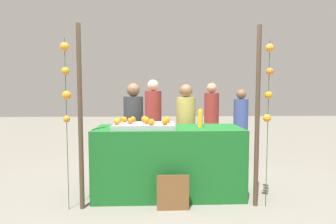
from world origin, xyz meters
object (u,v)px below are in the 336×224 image
stall_counter (168,161)px  juice_bottle (200,118)px  orange_1 (151,122)px  vendor_right (186,135)px  orange_0 (130,121)px  vendor_left (134,135)px  chalkboard_sign (173,193)px

stall_counter → juice_bottle: size_ratio=8.01×
orange_1 → vendor_right: 1.12m
orange_0 → orange_1: (0.29, -0.20, 0.00)m
juice_bottle → vendor_right: vendor_right is taller
orange_1 → juice_bottle: 0.73m
orange_1 → vendor_left: 1.00m
vendor_right → vendor_left: bearing=-178.0°
orange_0 → vendor_right: (0.83, 0.73, -0.32)m
orange_1 → chalkboard_sign: (0.26, -0.30, -0.83)m
orange_1 → juice_bottle: (0.68, 0.27, 0.02)m
orange_0 → vendor_right: size_ratio=0.05×
orange_0 → chalkboard_sign: bearing=-42.0°
stall_counter → vendor_right: (0.31, 0.68, 0.25)m
chalkboard_sign → vendor_left: vendor_left is taller
chalkboard_sign → vendor_right: (0.28, 1.23, 0.51)m
stall_counter → orange_0: orange_0 is taller
juice_bottle → vendor_right: (-0.13, 0.66, -0.34)m
orange_1 → chalkboard_sign: size_ratio=0.18×
juice_bottle → vendor_left: vendor_left is taller
stall_counter → juice_bottle: bearing=3.6°
chalkboard_sign → vendor_left: 1.42m
stall_counter → vendor_left: bearing=129.2°
chalkboard_sign → vendor_left: size_ratio=0.29×
stall_counter → chalkboard_sign: size_ratio=4.45×
orange_0 → juice_bottle: 0.97m
vendor_right → orange_1: bearing=-120.2°
vendor_left → vendor_right: size_ratio=1.01×
orange_0 → chalkboard_sign: 1.11m
vendor_left → orange_1: bearing=-71.3°
chalkboard_sign → vendor_right: bearing=77.2°
vendor_left → vendor_right: (0.85, 0.03, -0.01)m
stall_counter → orange_1: (-0.23, -0.25, 0.57)m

